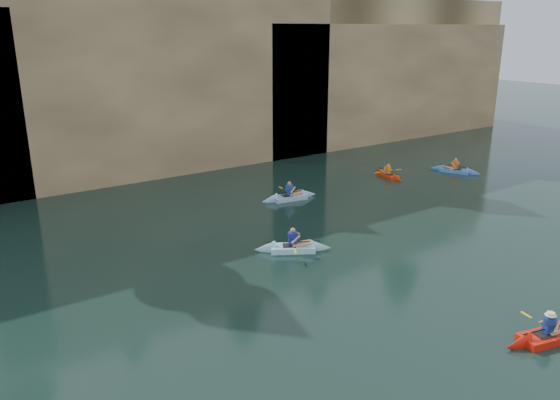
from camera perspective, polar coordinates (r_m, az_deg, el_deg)
ground at (r=18.54m, az=13.47°, el=-12.60°), size 160.00×160.00×0.00m
cliff at (r=42.36m, az=-18.04°, el=12.44°), size 70.00×16.00×12.00m
cliff_slab_center at (r=36.15m, az=-11.35°, el=11.72°), size 24.00×2.40×11.40m
cliff_slab_east at (r=47.80m, az=11.73°, el=12.10°), size 26.00×2.40×9.84m
sea_cave_center at (r=34.26m, az=-19.72°, el=3.76°), size 3.50×1.00×3.20m
sea_cave_east at (r=39.91m, az=-0.01°, el=7.58°), size 5.00×1.00×4.50m
main_kayaker at (r=19.04m, az=26.13°, el=-12.63°), size 3.28×2.15×1.19m
kayaker_ltblue_near at (r=23.49m, az=1.33°, el=-4.98°), size 3.26×2.37×1.31m
kayaker_red_far at (r=35.80m, az=11.20°, el=2.60°), size 2.13×2.98×1.07m
kayaker_ltblue_mid at (r=30.41m, az=0.98°, el=0.33°), size 3.47×2.52×1.30m
kayaker_blue_east at (r=38.05m, az=17.80°, el=2.99°), size 2.17×3.34×1.19m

